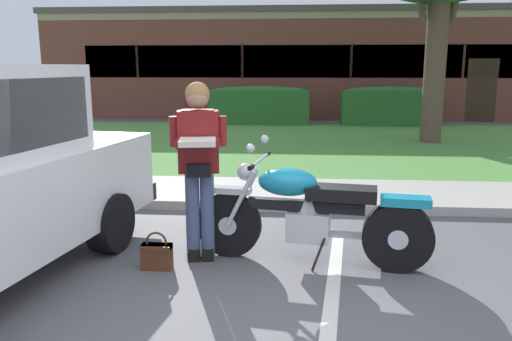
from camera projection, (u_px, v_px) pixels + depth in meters
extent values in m
plane|color=#565659|center=(282.00, 337.00, 3.52)|extent=(140.00, 140.00, 0.00)
cube|color=#ADA89E|center=(290.00, 206.00, 6.59)|extent=(60.00, 0.20, 0.12)
cube|color=#ADA89E|center=(290.00, 192.00, 7.43)|extent=(60.00, 1.50, 0.08)
cube|color=#518E3D|center=(294.00, 144.00, 12.14)|extent=(60.00, 8.15, 0.06)
cube|color=silver|center=(329.00, 324.00, 3.69)|extent=(0.60, 4.39, 0.01)
cylinder|color=black|center=(229.00, 225.00, 4.97)|extent=(0.65, 0.19, 0.64)
cylinder|color=silver|center=(229.00, 225.00, 4.97)|extent=(0.19, 0.15, 0.18)
cylinder|color=black|center=(398.00, 237.00, 4.62)|extent=(0.66, 0.27, 0.64)
cylinder|color=silver|center=(398.00, 237.00, 4.62)|extent=(0.21, 0.22, 0.18)
cube|color=silver|center=(229.00, 190.00, 4.90)|extent=(0.46, 0.20, 0.06)
cube|color=teal|center=(406.00, 201.00, 4.54)|extent=(0.46, 0.26, 0.08)
cylinder|color=silver|center=(240.00, 200.00, 4.81)|extent=(0.31, 0.09, 0.58)
cylinder|color=silver|center=(244.00, 196.00, 4.96)|extent=(0.31, 0.09, 0.58)
sphere|color=silver|center=(246.00, 172.00, 4.83)|extent=(0.17, 0.17, 0.17)
cylinder|color=silver|center=(260.00, 160.00, 4.77)|extent=(0.14, 0.72, 0.03)
cylinder|color=black|center=(251.00, 167.00, 4.43)|extent=(0.06, 0.11, 0.04)
cylinder|color=black|center=(268.00, 154.00, 5.12)|extent=(0.06, 0.11, 0.04)
sphere|color=silver|center=(250.00, 148.00, 4.46)|extent=(0.08, 0.08, 0.08)
sphere|color=silver|center=(265.00, 139.00, 5.03)|extent=(0.08, 0.08, 0.08)
cube|color=black|center=(305.00, 206.00, 4.76)|extent=(1.10, 0.26, 0.10)
ellipsoid|color=teal|center=(288.00, 182.00, 4.75)|extent=(0.60, 0.40, 0.26)
cube|color=black|center=(341.00, 193.00, 4.66)|extent=(0.67, 0.37, 0.12)
cube|color=silver|center=(308.00, 226.00, 4.79)|extent=(0.43, 0.30, 0.28)
cylinder|color=silver|center=(305.00, 210.00, 4.77)|extent=(0.19, 0.14, 0.21)
cylinder|color=silver|center=(312.00, 210.00, 4.75)|extent=(0.19, 0.14, 0.21)
cylinder|color=silver|center=(348.00, 235.00, 4.86)|extent=(0.61, 0.17, 0.08)
cylinder|color=silver|center=(370.00, 236.00, 4.82)|extent=(0.61, 0.17, 0.08)
cylinder|color=black|center=(318.00, 254.00, 4.66)|extent=(0.14, 0.11, 0.30)
cube|color=black|center=(208.00, 253.00, 4.97)|extent=(0.15, 0.25, 0.10)
cube|color=black|center=(194.00, 253.00, 4.96)|extent=(0.15, 0.25, 0.10)
cylinder|color=#47567A|center=(207.00, 215.00, 4.92)|extent=(0.14, 0.14, 0.86)
cylinder|color=#47567A|center=(193.00, 215.00, 4.90)|extent=(0.14, 0.14, 0.86)
cube|color=maroon|center=(198.00, 142.00, 4.77)|extent=(0.41, 0.28, 0.58)
cube|color=maroon|center=(198.00, 113.00, 4.71)|extent=(0.33, 0.25, 0.06)
sphere|color=#A87A5B|center=(197.00, 98.00, 4.68)|extent=(0.21, 0.21, 0.21)
sphere|color=olive|center=(197.00, 94.00, 4.69)|extent=(0.23, 0.23, 0.23)
cube|color=black|center=(199.00, 170.00, 4.69)|extent=(0.23, 0.14, 0.12)
cylinder|color=maroon|center=(216.00, 142.00, 4.62)|extent=(0.15, 0.35, 0.09)
cylinder|color=maroon|center=(180.00, 142.00, 4.59)|extent=(0.15, 0.35, 0.09)
cylinder|color=maroon|center=(222.00, 131.00, 4.74)|extent=(0.10, 0.10, 0.28)
cylinder|color=maroon|center=(174.00, 131.00, 4.71)|extent=(0.10, 0.10, 0.28)
cube|color=beige|center=(197.00, 142.00, 4.46)|extent=(0.37, 0.37, 0.05)
cube|color=#562D19|center=(157.00, 257.00, 4.68)|extent=(0.28, 0.12, 0.24)
cube|color=#562D19|center=(156.00, 247.00, 4.65)|extent=(0.28, 0.13, 0.04)
torus|color=#562D19|center=(156.00, 242.00, 4.65)|extent=(0.20, 0.02, 0.20)
cube|color=black|center=(82.00, 187.00, 6.17)|extent=(1.89, 0.38, 0.20)
cylinder|color=black|center=(111.00, 223.00, 5.10)|extent=(0.33, 0.63, 0.60)
cylinder|color=brown|center=(435.00, 69.00, 11.88)|extent=(0.49, 0.49, 3.56)
cube|color=#286028|center=(259.00, 108.00, 16.03)|extent=(3.14, 0.90, 1.10)
ellipsoid|color=#286028|center=(259.00, 91.00, 15.92)|extent=(2.98, 0.84, 0.28)
cube|color=#286028|center=(390.00, 109.00, 15.70)|extent=(2.99, 0.90, 1.10)
ellipsoid|color=#286028|center=(391.00, 91.00, 15.59)|extent=(2.84, 0.84, 0.28)
cube|color=brown|center=(339.00, 67.00, 22.22)|extent=(21.77, 10.41, 3.65)
cube|color=#998466|center=(353.00, 14.00, 16.83)|extent=(21.77, 0.10, 0.24)
cube|color=#4C4742|center=(340.00, 21.00, 21.83)|extent=(21.98, 10.52, 0.20)
cube|color=#1E282D|center=(351.00, 61.00, 17.13)|extent=(18.50, 0.06, 1.10)
cube|color=brown|center=(137.00, 62.00, 17.71)|extent=(0.08, 0.04, 1.20)
cube|color=brown|center=(242.00, 61.00, 17.42)|extent=(0.08, 0.04, 1.20)
cube|color=brown|center=(351.00, 61.00, 17.12)|extent=(0.08, 0.04, 1.20)
cube|color=brown|center=(464.00, 61.00, 16.83)|extent=(0.08, 0.04, 1.20)
cube|color=#473323|center=(481.00, 91.00, 16.99)|extent=(1.00, 0.08, 2.10)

